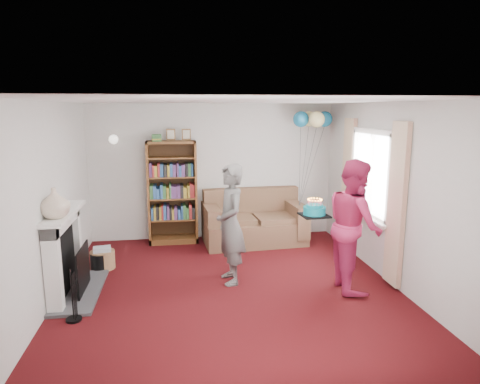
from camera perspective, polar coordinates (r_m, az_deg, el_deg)
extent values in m
plane|color=black|center=(5.93, -1.27, -12.89)|extent=(5.00, 5.00, 0.00)
cube|color=silver|center=(8.00, -3.61, 2.73)|extent=(4.50, 0.02, 2.50)
cube|color=silver|center=(5.72, -24.41, -1.62)|extent=(0.02, 5.00, 2.50)
cube|color=silver|center=(6.24, 19.74, -0.29)|extent=(0.02, 5.00, 2.50)
cube|color=white|center=(5.42, -1.39, 12.09)|extent=(4.50, 5.00, 0.01)
cube|color=#3F3F42|center=(6.21, -20.62, -12.31)|extent=(0.55, 1.40, 0.04)
cube|color=white|center=(5.56, -23.68, -9.64)|extent=(0.18, 0.14, 1.06)
cube|color=white|center=(6.57, -21.23, -6.31)|extent=(0.18, 0.14, 1.06)
cube|color=white|center=(5.94, -22.68, -3.53)|extent=(0.18, 1.24, 0.16)
cube|color=white|center=(5.91, -22.47, -2.59)|extent=(0.28, 1.35, 0.05)
cube|color=black|center=(6.08, -22.50, -8.28)|extent=(0.10, 0.80, 0.86)
cube|color=black|center=(6.08, -20.17, -9.63)|extent=(0.02, 0.70, 0.60)
cylinder|color=black|center=(5.37, -21.50, -12.63)|extent=(0.18, 0.18, 0.64)
cylinder|color=black|center=(6.87, -18.25, -8.86)|extent=(0.26, 0.26, 0.26)
cube|color=white|center=(6.65, 17.38, 7.70)|extent=(0.08, 1.30, 0.08)
cube|color=white|center=(6.82, 16.78, -2.82)|extent=(0.08, 1.30, 0.08)
cube|color=white|center=(6.72, 17.30, 2.37)|extent=(0.01, 1.15, 1.20)
cube|color=white|center=(6.82, 16.53, -3.08)|extent=(0.14, 1.32, 0.04)
cube|color=beige|center=(6.04, 20.16, -1.65)|extent=(0.07, 0.38, 2.20)
cube|color=beige|center=(7.49, 14.19, 1.06)|extent=(0.07, 0.38, 2.20)
cylinder|color=gold|center=(7.91, -16.45, 6.94)|extent=(0.04, 0.12, 0.04)
sphere|color=white|center=(7.83, -16.52, 6.75)|extent=(0.16, 0.16, 0.16)
cube|color=#472B14|center=(7.98, -8.98, 0.21)|extent=(0.87, 0.04, 1.85)
cube|color=brown|center=(7.80, -12.05, -0.14)|extent=(0.04, 0.42, 1.85)
cube|color=brown|center=(7.80, -5.92, 0.03)|extent=(0.04, 0.42, 1.85)
cube|color=brown|center=(7.67, -9.19, 6.58)|extent=(0.87, 0.42, 0.04)
cube|color=brown|center=(8.00, -8.79, -6.20)|extent=(0.87, 0.42, 0.10)
cube|color=brown|center=(7.90, -8.88, -3.52)|extent=(0.79, 0.38, 0.03)
cube|color=brown|center=(7.81, -8.96, -0.75)|extent=(0.79, 0.38, 0.02)
cube|color=brown|center=(7.74, -9.05, 2.07)|extent=(0.79, 0.38, 0.02)
cube|color=brown|center=(7.69, -9.13, 4.57)|extent=(0.79, 0.38, 0.02)
cube|color=maroon|center=(7.65, -11.04, 7.11)|extent=(0.16, 0.22, 0.12)
cube|color=brown|center=(7.71, -9.21, 7.58)|extent=(0.16, 0.02, 0.20)
cube|color=brown|center=(7.71, -7.17, 7.63)|extent=(0.16, 0.02, 0.20)
cube|color=brown|center=(7.82, 1.89, -5.26)|extent=(1.79, 0.95, 0.42)
cube|color=brown|center=(8.06, 1.45, -2.03)|extent=(1.79, 0.24, 0.74)
cube|color=brown|center=(7.66, -3.84, -3.98)|extent=(0.24, 0.90, 0.58)
cube|color=brown|center=(7.93, 7.43, -3.52)|extent=(0.24, 0.90, 0.58)
cube|color=brown|center=(7.61, -0.97, -3.80)|extent=(0.76, 0.65, 0.12)
cube|color=brown|center=(7.76, 4.93, -3.56)|extent=(0.76, 0.65, 0.12)
cylinder|color=olive|center=(6.94, -17.84, -8.58)|extent=(0.37, 0.37, 0.28)
cube|color=beige|center=(6.88, -17.92, -7.26)|extent=(0.26, 0.20, 0.06)
imported|color=black|center=(5.92, -1.27, -4.33)|extent=(0.47, 0.66, 1.67)
imported|color=#B92553|center=(5.92, 14.99, -4.25)|extent=(0.73, 0.90, 1.77)
cube|color=black|center=(5.55, 9.87, -3.07)|extent=(0.34, 0.34, 0.02)
cylinder|color=#0B7280|center=(5.54, 9.89, -2.47)|extent=(0.28, 0.28, 0.10)
cylinder|color=#0B7280|center=(5.52, 9.91, -1.86)|extent=(0.21, 0.21, 0.04)
cylinder|color=pink|center=(5.54, 10.76, -1.47)|extent=(0.01, 0.01, 0.09)
sphere|color=orange|center=(5.53, 10.78, -0.97)|extent=(0.02, 0.02, 0.02)
cylinder|color=pink|center=(5.58, 10.55, -1.40)|extent=(0.01, 0.01, 0.09)
sphere|color=orange|center=(5.56, 10.57, -0.89)|extent=(0.02, 0.02, 0.02)
cylinder|color=pink|center=(5.59, 10.23, -1.34)|extent=(0.01, 0.01, 0.09)
sphere|color=orange|center=(5.58, 10.24, -0.84)|extent=(0.02, 0.02, 0.02)
cylinder|color=pink|center=(5.60, 9.84, -1.32)|extent=(0.01, 0.01, 0.09)
sphere|color=orange|center=(5.59, 9.86, -0.82)|extent=(0.02, 0.02, 0.02)
cylinder|color=pink|center=(5.59, 9.47, -1.33)|extent=(0.01, 0.01, 0.09)
sphere|color=orange|center=(5.58, 9.49, -0.83)|extent=(0.02, 0.02, 0.02)
cylinder|color=pink|center=(5.56, 9.19, -1.38)|extent=(0.01, 0.01, 0.09)
sphere|color=orange|center=(5.55, 9.20, -0.88)|extent=(0.02, 0.02, 0.02)
cylinder|color=pink|center=(5.53, 9.05, -1.45)|extent=(0.01, 0.01, 0.09)
sphere|color=orange|center=(5.52, 9.06, -0.95)|extent=(0.02, 0.02, 0.02)
cylinder|color=pink|center=(5.49, 9.08, -1.54)|extent=(0.01, 0.01, 0.09)
sphere|color=orange|center=(5.48, 9.10, -1.03)|extent=(0.02, 0.02, 0.02)
cylinder|color=pink|center=(5.46, 9.28, -1.62)|extent=(0.01, 0.01, 0.09)
sphere|color=orange|center=(5.45, 9.30, -1.11)|extent=(0.02, 0.02, 0.02)
cylinder|color=pink|center=(5.44, 9.61, -1.68)|extent=(0.01, 0.01, 0.09)
sphere|color=orange|center=(5.43, 9.63, -1.16)|extent=(0.02, 0.02, 0.02)
cylinder|color=pink|center=(5.43, 10.01, -1.70)|extent=(0.01, 0.01, 0.09)
sphere|color=orange|center=(5.42, 10.03, -1.19)|extent=(0.02, 0.02, 0.02)
cylinder|color=pink|center=(5.45, 10.39, -1.69)|extent=(0.01, 0.01, 0.09)
sphere|color=orange|center=(5.44, 10.41, -1.17)|extent=(0.02, 0.02, 0.02)
cylinder|color=pink|center=(5.47, 10.67, -1.64)|extent=(0.01, 0.01, 0.09)
sphere|color=orange|center=(5.46, 10.69, -1.12)|extent=(0.02, 0.02, 0.02)
cylinder|color=pink|center=(5.51, 10.80, -1.56)|extent=(0.01, 0.01, 0.09)
sphere|color=orange|center=(5.50, 10.82, -1.05)|extent=(0.02, 0.02, 0.02)
sphere|color=#3F3F3F|center=(7.68, 7.89, -1.95)|extent=(0.02, 0.02, 0.02)
sphere|color=teal|center=(7.99, 11.20, 9.52)|extent=(0.28, 0.28, 0.28)
sphere|color=#F8EE97|center=(8.13, 9.19, 9.61)|extent=(0.28, 0.28, 0.28)
sphere|color=teal|center=(7.85, 8.13, 9.59)|extent=(0.28, 0.28, 0.28)
sphere|color=#F8EE97|center=(7.71, 10.19, 9.50)|extent=(0.28, 0.28, 0.28)
imported|color=beige|center=(5.53, -23.47, -1.34)|extent=(0.40, 0.40, 0.36)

